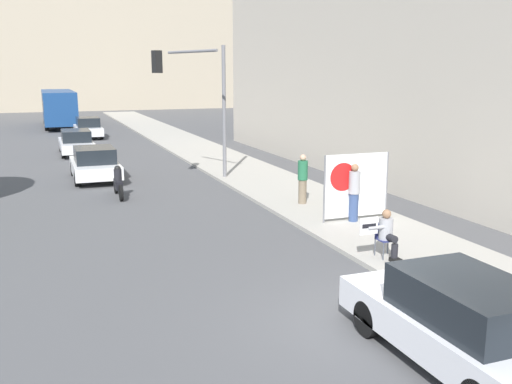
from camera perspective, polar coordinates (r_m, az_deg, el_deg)
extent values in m
plane|color=#4F4F51|center=(10.81, 12.17, -13.19)|extent=(160.00, 160.00, 0.00)
cube|color=#A8A399|center=(25.15, -0.09, 1.58)|extent=(3.55, 90.00, 0.12)
cube|color=#BCB2A3|center=(27.25, 19.73, 16.45)|extent=(10.00, 32.00, 14.08)
cylinder|color=#474C56|center=(14.05, 12.62, -5.82)|extent=(0.03, 0.03, 0.42)
cylinder|color=#474C56|center=(14.25, 13.87, -5.63)|extent=(0.03, 0.03, 0.42)
cylinder|color=#474C56|center=(14.35, 11.81, -5.42)|extent=(0.03, 0.03, 0.42)
cylinder|color=#474C56|center=(14.54, 13.05, -5.24)|extent=(0.03, 0.03, 0.42)
cube|color=navy|center=(14.23, 12.88, -4.67)|extent=(0.40, 0.40, 0.02)
cube|color=navy|center=(14.33, 12.50, -3.71)|extent=(0.40, 0.02, 0.38)
cylinder|color=black|center=(14.08, 13.26, -4.45)|extent=(0.18, 0.42, 0.18)
cylinder|color=black|center=(14.01, 13.67, -5.93)|extent=(0.16, 0.16, 0.42)
cube|color=black|center=(14.01, 13.78, -6.63)|extent=(0.20, 0.28, 0.10)
cylinder|color=#9E9EA3|center=(14.19, 12.86, -3.59)|extent=(0.34, 0.34, 0.52)
sphere|color=#936B4C|center=(14.09, 12.93, -2.14)|extent=(0.22, 0.22, 0.22)
cylinder|color=#9E9EA3|center=(13.93, 11.93, -3.50)|extent=(0.45, 0.09, 0.09)
cube|color=white|center=(13.80, 11.23, -3.34)|extent=(0.49, 0.02, 0.42)
cube|color=black|center=(13.79, 11.26, -3.35)|extent=(0.37, 0.01, 0.10)
cylinder|color=#334775|center=(17.46, 9.73, -1.52)|extent=(0.28, 0.28, 0.85)
cylinder|color=#9E9EA3|center=(17.30, 9.82, 0.95)|extent=(0.34, 0.34, 0.68)
sphere|color=#936B4C|center=(17.23, 9.87, 2.42)|extent=(0.22, 0.22, 0.22)
cylinder|color=#756651|center=(19.63, 4.67, 0.05)|extent=(0.28, 0.28, 0.83)
cylinder|color=#236642|center=(19.49, 4.70, 2.18)|extent=(0.34, 0.34, 0.66)
sphere|color=tan|center=(19.42, 4.72, 3.45)|extent=(0.22, 0.22, 0.22)
cylinder|color=slate|center=(17.02, 6.86, 0.26)|extent=(0.06, 0.06, 2.04)
cylinder|color=slate|center=(18.10, 12.92, 0.74)|extent=(0.06, 0.06, 2.04)
cube|color=white|center=(17.53, 9.99, 0.66)|extent=(2.15, 0.02, 1.94)
cylinder|color=red|center=(17.22, 8.70, 1.50)|extent=(0.85, 0.01, 0.85)
cylinder|color=slate|center=(24.45, -3.21, 7.96)|extent=(0.16, 0.16, 5.54)
cylinder|color=slate|center=(23.43, -6.46, 13.79)|extent=(1.28, 3.07, 0.11)
cube|color=black|center=(22.51, -9.88, 12.71)|extent=(0.39, 0.39, 0.84)
sphere|color=green|center=(22.51, -9.85, 12.00)|extent=(0.18, 0.18, 0.18)
cube|color=silver|center=(9.70, 19.64, -13.08)|extent=(1.77, 4.46, 0.56)
cube|color=black|center=(9.34, 20.62, -10.10)|extent=(1.52, 2.32, 0.65)
cylinder|color=black|center=(10.37, 11.16, -12.31)|extent=(0.22, 0.64, 0.64)
cylinder|color=black|center=(11.22, 18.02, -10.79)|extent=(0.22, 0.64, 0.64)
cube|color=white|center=(25.59, -15.81, 2.39)|extent=(1.87, 4.25, 0.52)
cube|color=black|center=(25.34, -15.85, 3.61)|extent=(1.61, 2.21, 0.62)
cylinder|color=black|center=(26.87, -17.80, 2.24)|extent=(0.22, 0.64, 0.64)
cylinder|color=black|center=(26.99, -14.30, 2.48)|extent=(0.22, 0.64, 0.64)
cylinder|color=black|center=(24.27, -17.44, 1.29)|extent=(0.22, 0.64, 0.64)
cylinder|color=black|center=(24.41, -13.57, 1.56)|extent=(0.22, 0.64, 0.64)
cube|color=silver|center=(33.98, -17.53, 4.50)|extent=(1.76, 4.62, 0.51)
cube|color=black|center=(33.73, -17.57, 5.41)|extent=(1.52, 2.40, 0.61)
cylinder|color=black|center=(35.39, -18.90, 4.35)|extent=(0.22, 0.64, 0.64)
cylinder|color=black|center=(35.47, -16.41, 4.52)|extent=(0.22, 0.64, 0.64)
cylinder|color=black|center=(32.55, -18.71, 3.76)|extent=(0.22, 0.64, 0.64)
cylinder|color=black|center=(32.64, -16.00, 3.95)|extent=(0.22, 0.64, 0.64)
cube|color=silver|center=(42.51, -16.44, 5.96)|extent=(1.75, 4.39, 0.55)
cube|color=black|center=(42.29, -16.47, 6.74)|extent=(1.50, 2.28, 0.65)
cylinder|color=black|center=(43.84, -17.57, 5.75)|extent=(0.22, 0.64, 0.64)
cylinder|color=black|center=(43.95, -15.57, 5.88)|extent=(0.22, 0.64, 0.64)
cylinder|color=black|center=(41.13, -17.33, 5.40)|extent=(0.22, 0.64, 0.64)
cylinder|color=black|center=(41.25, -15.21, 5.54)|extent=(0.22, 0.64, 0.64)
cube|color=navy|center=(52.31, -19.15, 8.11)|extent=(2.53, 11.32, 2.60)
cube|color=black|center=(52.30, -19.16, 8.27)|extent=(2.55, 10.76, 0.85)
cylinder|color=black|center=(55.86, -20.34, 6.96)|extent=(0.30, 1.04, 1.04)
cylinder|color=black|center=(55.93, -18.04, 7.12)|extent=(0.30, 1.04, 1.04)
cylinder|color=black|center=(48.87, -20.22, 6.38)|extent=(0.30, 1.04, 1.04)
cylinder|color=black|center=(48.94, -17.60, 6.56)|extent=(0.30, 1.04, 1.04)
cube|color=black|center=(21.70, -13.62, 0.74)|extent=(0.24, 0.87, 0.32)
cylinder|color=black|center=(21.59, -13.65, 1.56)|extent=(0.28, 0.28, 0.52)
sphere|color=black|center=(21.55, -13.68, 2.28)|extent=(0.24, 0.24, 0.24)
cylinder|color=black|center=(22.44, -13.84, 0.61)|extent=(0.10, 0.60, 0.60)
cylinder|color=black|center=(21.03, -13.35, -0.10)|extent=(0.10, 0.60, 0.60)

